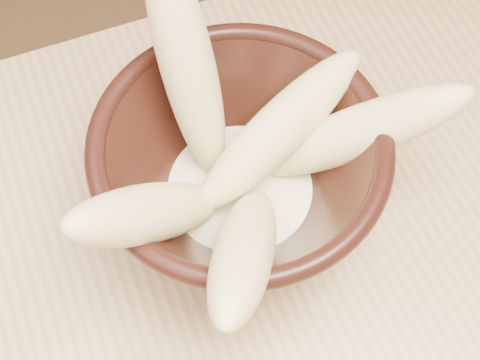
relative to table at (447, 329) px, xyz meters
name	(u,v)px	position (x,y,z in m)	size (l,w,h in m)	color
table	(447,329)	(0.00, 0.00, 0.00)	(1.20, 0.80, 0.75)	tan
bowl	(240,174)	(-0.15, 0.15, 0.15)	(0.23, 0.23, 0.13)	black
milk_puddle	(240,191)	(-0.15, 0.15, 0.12)	(0.13, 0.13, 0.02)	#EDE7BF
banana_upright	(188,66)	(-0.17, 0.21, 0.22)	(0.04, 0.04, 0.21)	#E1CF85
banana_left	(152,213)	(-0.23, 0.12, 0.19)	(0.04, 0.04, 0.18)	#E1CF85
banana_right	(357,133)	(-0.06, 0.13, 0.18)	(0.04, 0.04, 0.19)	#E1CF85
banana_across	(278,131)	(-0.11, 0.16, 0.18)	(0.04, 0.04, 0.18)	#E1CF85
banana_front	(245,250)	(-0.18, 0.07, 0.19)	(0.04, 0.04, 0.19)	#E1CF85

